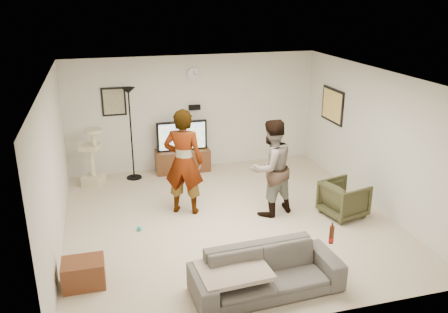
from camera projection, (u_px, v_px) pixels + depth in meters
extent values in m
cube|color=#C3B897|center=(228.00, 220.00, 8.10)|extent=(5.50, 5.50, 0.02)
cube|color=white|center=(229.00, 76.00, 7.25)|extent=(5.50, 5.50, 0.02)
cube|color=silver|center=(194.00, 112.00, 10.17)|extent=(5.50, 0.04, 2.50)
cube|color=silver|center=(296.00, 229.00, 5.18)|extent=(5.50, 0.04, 2.50)
cube|color=silver|center=(53.00, 167.00, 6.99)|extent=(0.04, 5.50, 2.50)
cube|color=silver|center=(375.00, 139.00, 8.36)|extent=(0.04, 5.50, 2.50)
cylinder|color=silver|center=(194.00, 74.00, 9.86)|extent=(0.26, 0.04, 0.26)
cube|color=black|center=(195.00, 107.00, 10.07)|extent=(0.25, 0.10, 0.10)
cube|color=gray|center=(114.00, 102.00, 9.61)|extent=(0.42, 0.03, 0.52)
cube|color=#E7BB5E|center=(332.00, 105.00, 9.73)|extent=(0.03, 0.78, 0.62)
cube|color=#452613|center=(183.00, 160.00, 10.20)|extent=(1.18, 0.45, 0.49)
cube|color=#B8B6C4|center=(182.00, 176.00, 9.90)|extent=(0.40, 0.30, 0.07)
cube|color=black|center=(182.00, 136.00, 10.01)|extent=(1.09, 0.08, 0.65)
cube|color=#B7CC2E|center=(182.00, 136.00, 9.97)|extent=(1.00, 0.01, 0.57)
cylinder|color=black|center=(131.00, 134.00, 9.57)|extent=(0.32, 0.32, 1.95)
cube|color=beige|center=(91.00, 157.00, 9.35)|extent=(0.51, 0.51, 1.20)
imported|color=#A09CAA|center=(184.00, 162.00, 8.07)|extent=(0.82, 0.70, 1.91)
imported|color=#434E97|center=(271.00, 168.00, 8.04)|extent=(1.01, 0.89, 1.73)
imported|color=#504C47|center=(266.00, 272.00, 6.07)|extent=(2.02, 0.87, 0.58)
cube|color=#C2A996|center=(233.00, 270.00, 5.92)|extent=(0.94, 0.76, 0.06)
cylinder|color=#471F0B|center=(332.00, 235.00, 6.16)|extent=(0.06, 0.06, 0.25)
imported|color=#34341D|center=(344.00, 199.00, 8.14)|extent=(0.83, 0.82, 0.63)
cube|color=#562B17|center=(84.00, 273.00, 6.22)|extent=(0.56, 0.42, 0.37)
sphere|color=#0A9B8B|center=(139.00, 229.00, 7.69)|extent=(0.08, 0.08, 0.08)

